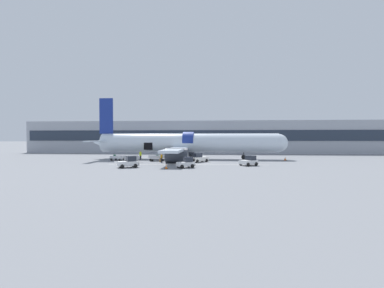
{
  "coord_description": "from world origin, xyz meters",
  "views": [
    {
      "loc": [
        1.85,
        -42.85,
        4.22
      ],
      "look_at": [
        -1.87,
        4.68,
        3.09
      ],
      "focal_mm": 24.0,
      "sensor_mm": 36.0,
      "label": 1
    }
  ],
  "objects_px": {
    "ground_crew_loader_a": "(172,157)",
    "ground_crew_loader_b": "(141,155)",
    "baggage_tug_spare": "(129,163)",
    "baggage_cart_queued": "(132,159)",
    "baggage_tug_mid": "(186,163)",
    "suitcase_on_tarmac_upright": "(161,160)",
    "baggage_tug_rear": "(199,158)",
    "airplane": "(186,143)",
    "baggage_cart_empty": "(118,158)",
    "ground_crew_driver": "(162,158)",
    "baggage_tug_lead": "(249,161)",
    "ground_crew_supervisor": "(181,156)",
    "baggage_cart_loading": "(157,158)",
    "ground_crew_helper": "(172,156)"
  },
  "relations": [
    {
      "from": "baggage_tug_rear",
      "to": "suitcase_on_tarmac_upright",
      "type": "height_order",
      "value": "baggage_tug_rear"
    },
    {
      "from": "baggage_tug_lead",
      "to": "ground_crew_supervisor",
      "type": "bearing_deg",
      "value": 145.71
    },
    {
      "from": "baggage_tug_spare",
      "to": "baggage_cart_loading",
      "type": "distance_m",
      "value": 10.74
    },
    {
      "from": "baggage_tug_spare",
      "to": "ground_crew_helper",
      "type": "xyz_separation_m",
      "value": [
        4.34,
        11.52,
        0.14
      ]
    },
    {
      "from": "baggage_cart_queued",
      "to": "ground_crew_helper",
      "type": "height_order",
      "value": "ground_crew_helper"
    },
    {
      "from": "baggage_cart_loading",
      "to": "baggage_cart_queued",
      "type": "distance_m",
      "value": 4.85
    },
    {
      "from": "baggage_tug_rear",
      "to": "baggage_tug_spare",
      "type": "distance_m",
      "value": 12.99
    },
    {
      "from": "suitcase_on_tarmac_upright",
      "to": "baggage_tug_lead",
      "type": "bearing_deg",
      "value": -17.12
    },
    {
      "from": "baggage_tug_mid",
      "to": "ground_crew_loader_b",
      "type": "height_order",
      "value": "ground_crew_loader_b"
    },
    {
      "from": "baggage_tug_spare",
      "to": "baggage_cart_empty",
      "type": "height_order",
      "value": "baggage_tug_spare"
    },
    {
      "from": "ground_crew_supervisor",
      "to": "suitcase_on_tarmac_upright",
      "type": "xyz_separation_m",
      "value": [
        -3.14,
        -3.3,
        -0.57
      ]
    },
    {
      "from": "baggage_tug_rear",
      "to": "ground_crew_driver",
      "type": "height_order",
      "value": "baggage_tug_rear"
    },
    {
      "from": "ground_crew_loader_b",
      "to": "baggage_tug_spare",
      "type": "bearing_deg",
      "value": -81.9
    },
    {
      "from": "baggage_tug_mid",
      "to": "ground_crew_loader_a",
      "type": "distance_m",
      "value": 9.94
    },
    {
      "from": "airplane",
      "to": "baggage_tug_spare",
      "type": "bearing_deg",
      "value": -113.63
    },
    {
      "from": "baggage_tug_rear",
      "to": "ground_crew_driver",
      "type": "xyz_separation_m",
      "value": [
        -6.36,
        -1.12,
        0.12
      ]
    },
    {
      "from": "airplane",
      "to": "baggage_cart_queued",
      "type": "distance_m",
      "value": 11.79
    },
    {
      "from": "baggage_cart_loading",
      "to": "ground_crew_supervisor",
      "type": "bearing_deg",
      "value": 15.27
    },
    {
      "from": "baggage_tug_lead",
      "to": "ground_crew_supervisor",
      "type": "height_order",
      "value": "ground_crew_supervisor"
    },
    {
      "from": "baggage_cart_queued",
      "to": "ground_crew_loader_a",
      "type": "distance_m",
      "value": 7.02
    },
    {
      "from": "ground_crew_loader_a",
      "to": "ground_crew_driver",
      "type": "height_order",
      "value": "ground_crew_loader_a"
    },
    {
      "from": "baggage_cart_empty",
      "to": "ground_crew_supervisor",
      "type": "bearing_deg",
      "value": 3.18
    },
    {
      "from": "baggage_tug_rear",
      "to": "ground_crew_loader_a",
      "type": "relative_size",
      "value": 2.07
    },
    {
      "from": "airplane",
      "to": "suitcase_on_tarmac_upright",
      "type": "height_order",
      "value": "airplane"
    },
    {
      "from": "baggage_tug_mid",
      "to": "ground_crew_driver",
      "type": "height_order",
      "value": "ground_crew_driver"
    },
    {
      "from": "baggage_cart_loading",
      "to": "baggage_cart_empty",
      "type": "relative_size",
      "value": 1.04
    },
    {
      "from": "baggage_tug_rear",
      "to": "suitcase_on_tarmac_upright",
      "type": "distance_m",
      "value": 6.69
    },
    {
      "from": "baggage_tug_lead",
      "to": "ground_crew_supervisor",
      "type": "distance_m",
      "value": 13.83
    },
    {
      "from": "baggage_tug_lead",
      "to": "baggage_cart_queued",
      "type": "bearing_deg",
      "value": 169.7
    },
    {
      "from": "ground_crew_supervisor",
      "to": "ground_crew_helper",
      "type": "xyz_separation_m",
      "value": [
        -1.72,
        -0.22,
        -0.02
      ]
    },
    {
      "from": "baggage_cart_queued",
      "to": "baggage_cart_empty",
      "type": "bearing_deg",
      "value": 136.62
    },
    {
      "from": "baggage_cart_queued",
      "to": "baggage_tug_rear",
      "type": "bearing_deg",
      "value": 6.31
    },
    {
      "from": "baggage_cart_loading",
      "to": "ground_crew_helper",
      "type": "distance_m",
      "value": 2.73
    },
    {
      "from": "baggage_tug_mid",
      "to": "baggage_cart_queued",
      "type": "bearing_deg",
      "value": 144.38
    },
    {
      "from": "ground_crew_loader_a",
      "to": "baggage_tug_rear",
      "type": "bearing_deg",
      "value": -9.12
    },
    {
      "from": "airplane",
      "to": "ground_crew_loader_a",
      "type": "bearing_deg",
      "value": -108.36
    },
    {
      "from": "ground_crew_helper",
      "to": "baggage_tug_lead",
      "type": "bearing_deg",
      "value": -29.92
    },
    {
      "from": "baggage_tug_spare",
      "to": "baggage_cart_queued",
      "type": "bearing_deg",
      "value": 104.51
    },
    {
      "from": "baggage_cart_empty",
      "to": "ground_crew_loader_b",
      "type": "relative_size",
      "value": 1.89
    },
    {
      "from": "baggage_cart_empty",
      "to": "baggage_tug_lead",
      "type": "bearing_deg",
      "value": -17.07
    },
    {
      "from": "baggage_tug_lead",
      "to": "ground_crew_loader_a",
      "type": "height_order",
      "value": "ground_crew_loader_a"
    },
    {
      "from": "baggage_tug_spare",
      "to": "ground_crew_loader_b",
      "type": "xyz_separation_m",
      "value": [
        -1.73,
        12.15,
        0.25
      ]
    },
    {
      "from": "baggage_cart_empty",
      "to": "suitcase_on_tarmac_upright",
      "type": "xyz_separation_m",
      "value": [
        8.67,
        -2.64,
        -0.16
      ]
    },
    {
      "from": "baggage_tug_spare",
      "to": "baggage_tug_lead",
      "type": "bearing_deg",
      "value": 12.75
    },
    {
      "from": "baggage_tug_mid",
      "to": "suitcase_on_tarmac_upright",
      "type": "distance_m",
      "value": 9.79
    },
    {
      "from": "baggage_tug_mid",
      "to": "baggage_cart_empty",
      "type": "relative_size",
      "value": 0.79
    },
    {
      "from": "ground_crew_loader_a",
      "to": "ground_crew_loader_b",
      "type": "relative_size",
      "value": 0.86
    },
    {
      "from": "baggage_tug_mid",
      "to": "baggage_tug_lead",
      "type": "bearing_deg",
      "value": 21.97
    },
    {
      "from": "ground_crew_supervisor",
      "to": "baggage_tug_lead",
      "type": "bearing_deg",
      "value": -34.29
    },
    {
      "from": "baggage_cart_empty",
      "to": "ground_crew_loader_b",
      "type": "bearing_deg",
      "value": 14.7
    }
  ]
}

